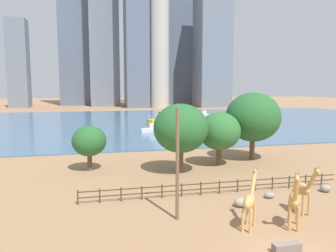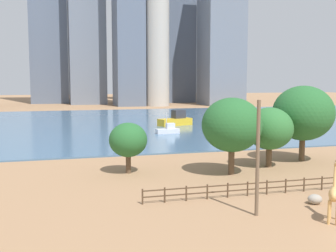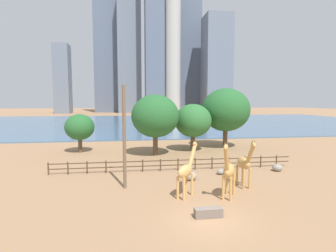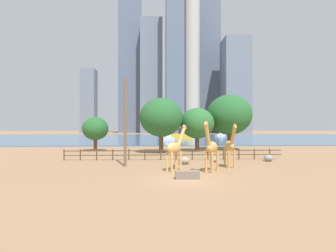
{
  "view_description": "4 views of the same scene",
  "coord_description": "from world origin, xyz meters",
  "px_view_note": "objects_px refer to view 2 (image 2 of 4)",
  "views": [
    {
      "loc": [
        -11.44,
        -16.8,
        10.35
      ],
      "look_at": [
        1.91,
        41.69,
        3.04
      ],
      "focal_mm": 35.0,
      "sensor_mm": 36.0,
      "label": 1
    },
    {
      "loc": [
        -19.94,
        -21.05,
        10.21
      ],
      "look_at": [
        -2.15,
        43.43,
        2.84
      ],
      "focal_mm": 45.0,
      "sensor_mm": 36.0,
      "label": 2
    },
    {
      "loc": [
        -4.7,
        -15.17,
        7.39
      ],
      "look_at": [
        2.17,
        33.3,
        2.79
      ],
      "focal_mm": 28.0,
      "sensor_mm": 36.0,
      "label": 3
    },
    {
      "loc": [
        -2.26,
        -19.21,
        3.88
      ],
      "look_at": [
        0.49,
        39.16,
        4.19
      ],
      "focal_mm": 28.0,
      "sensor_mm": 36.0,
      "label": 4
    }
  ],
  "objects_px": {
    "tree_left_large": "(128,140)",
    "tree_center_broad": "(270,129)",
    "boat_tug": "(176,120)",
    "utility_pole": "(258,158)",
    "giraffe_tall": "(334,194)",
    "boat_sailboat": "(218,113)",
    "tree_left_small": "(232,125)",
    "tree_right_tall": "(303,113)",
    "boat_ferry": "(168,130)",
    "boulder_by_pole": "(315,199)"
  },
  "relations": [
    {
      "from": "tree_left_large",
      "to": "tree_center_broad",
      "type": "distance_m",
      "value": 16.57
    },
    {
      "from": "tree_center_broad",
      "to": "boat_tug",
      "type": "bearing_deg",
      "value": 87.67
    },
    {
      "from": "utility_pole",
      "to": "tree_left_large",
      "type": "relative_size",
      "value": 1.57
    },
    {
      "from": "giraffe_tall",
      "to": "tree_center_broad",
      "type": "height_order",
      "value": "tree_center_broad"
    },
    {
      "from": "boat_sailboat",
      "to": "tree_left_small",
      "type": "bearing_deg",
      "value": 42.07
    },
    {
      "from": "giraffe_tall",
      "to": "utility_pole",
      "type": "xyz_separation_m",
      "value": [
        -4.77,
        2.67,
        2.33
      ]
    },
    {
      "from": "tree_left_small",
      "to": "tree_right_tall",
      "type": "bearing_deg",
      "value": 21.9
    },
    {
      "from": "utility_pole",
      "to": "tree_left_small",
      "type": "bearing_deg",
      "value": 73.9
    },
    {
      "from": "tree_left_large",
      "to": "tree_right_tall",
      "type": "relative_size",
      "value": 0.59
    },
    {
      "from": "giraffe_tall",
      "to": "tree_center_broad",
      "type": "bearing_deg",
      "value": 24.75
    },
    {
      "from": "tree_left_small",
      "to": "boat_tug",
      "type": "relative_size",
      "value": 1.02
    },
    {
      "from": "tree_center_broad",
      "to": "boat_ferry",
      "type": "bearing_deg",
      "value": 96.3
    },
    {
      "from": "tree_right_tall",
      "to": "tree_left_small",
      "type": "bearing_deg",
      "value": -158.1
    },
    {
      "from": "tree_left_large",
      "to": "boat_tug",
      "type": "bearing_deg",
      "value": 67.21
    },
    {
      "from": "tree_left_large",
      "to": "tree_left_small",
      "type": "bearing_deg",
      "value": -18.48
    },
    {
      "from": "tree_left_small",
      "to": "boulder_by_pole",
      "type": "bearing_deg",
      "value": -79.62
    },
    {
      "from": "boat_ferry",
      "to": "boat_tug",
      "type": "bearing_deg",
      "value": -116.45
    },
    {
      "from": "tree_center_broad",
      "to": "tree_right_tall",
      "type": "relative_size",
      "value": 0.74
    },
    {
      "from": "boulder_by_pole",
      "to": "boat_tug",
      "type": "height_order",
      "value": "boat_tug"
    },
    {
      "from": "giraffe_tall",
      "to": "tree_left_small",
      "type": "bearing_deg",
      "value": 43.02
    },
    {
      "from": "tree_left_large",
      "to": "giraffe_tall",
      "type": "bearing_deg",
      "value": -59.46
    },
    {
      "from": "tree_center_broad",
      "to": "tree_right_tall",
      "type": "height_order",
      "value": "tree_right_tall"
    },
    {
      "from": "utility_pole",
      "to": "boat_tug",
      "type": "height_order",
      "value": "utility_pole"
    },
    {
      "from": "utility_pole",
      "to": "tree_left_large",
      "type": "xyz_separation_m",
      "value": [
        -6.78,
        16.91,
        -0.7
      ]
    },
    {
      "from": "boat_sailboat",
      "to": "boat_tug",
      "type": "distance_m",
      "value": 27.52
    },
    {
      "from": "tree_left_small",
      "to": "boat_sailboat",
      "type": "xyz_separation_m",
      "value": [
        25.97,
        67.73,
        -4.52
      ]
    },
    {
      "from": "utility_pole",
      "to": "boat_tug",
      "type": "bearing_deg",
      "value": 79.21
    },
    {
      "from": "tree_center_broad",
      "to": "boat_sailboat",
      "type": "relative_size",
      "value": 1.52
    },
    {
      "from": "utility_pole",
      "to": "tree_center_broad",
      "type": "distance_m",
      "value": 18.56
    },
    {
      "from": "boat_ferry",
      "to": "tree_left_small",
      "type": "bearing_deg",
      "value": 81.9
    },
    {
      "from": "boulder_by_pole",
      "to": "boat_tug",
      "type": "distance_m",
      "value": 59.38
    },
    {
      "from": "tree_left_small",
      "to": "boat_sailboat",
      "type": "relative_size",
      "value": 1.8
    },
    {
      "from": "utility_pole",
      "to": "boat_tug",
      "type": "xyz_separation_m",
      "value": [
        11.54,
        60.53,
        -3.03
      ]
    },
    {
      "from": "utility_pole",
      "to": "boat_sailboat",
      "type": "distance_m",
      "value": 86.47
    },
    {
      "from": "tree_left_large",
      "to": "boat_tug",
      "type": "height_order",
      "value": "tree_left_large"
    },
    {
      "from": "utility_pole",
      "to": "tree_left_small",
      "type": "xyz_separation_m",
      "value": [
        3.85,
        13.35,
        1.02
      ]
    },
    {
      "from": "tree_left_large",
      "to": "tree_left_small",
      "type": "relative_size",
      "value": 0.67
    },
    {
      "from": "tree_left_small",
      "to": "boat_tug",
      "type": "distance_m",
      "value": 47.97
    },
    {
      "from": "boat_sailboat",
      "to": "boat_tug",
      "type": "height_order",
      "value": "boat_sailboat"
    },
    {
      "from": "utility_pole",
      "to": "boulder_by_pole",
      "type": "relative_size",
      "value": 7.27
    },
    {
      "from": "tree_center_broad",
      "to": "tree_left_small",
      "type": "bearing_deg",
      "value": -157.26
    },
    {
      "from": "boat_tug",
      "to": "tree_left_large",
      "type": "bearing_deg",
      "value": 47.33
    },
    {
      "from": "tree_center_broad",
      "to": "tree_left_small",
      "type": "xyz_separation_m",
      "value": [
        -5.87,
        -2.46,
        0.86
      ]
    },
    {
      "from": "tree_center_broad",
      "to": "boat_ferry",
      "type": "height_order",
      "value": "tree_center_broad"
    },
    {
      "from": "boat_sailboat",
      "to": "boulder_by_pole",
      "type": "bearing_deg",
      "value": 46.43
    },
    {
      "from": "boat_ferry",
      "to": "tree_left_large",
      "type": "bearing_deg",
      "value": 62.87
    },
    {
      "from": "boulder_by_pole",
      "to": "utility_pole",
      "type": "bearing_deg",
      "value": -166.88
    },
    {
      "from": "giraffe_tall",
      "to": "utility_pole",
      "type": "relative_size",
      "value": 0.49
    },
    {
      "from": "giraffe_tall",
      "to": "boat_tug",
      "type": "relative_size",
      "value": 0.52
    },
    {
      "from": "utility_pole",
      "to": "tree_center_broad",
      "type": "relative_size",
      "value": 1.24
    }
  ]
}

